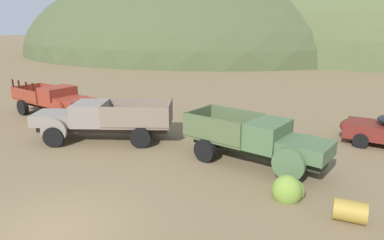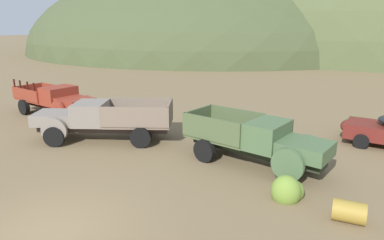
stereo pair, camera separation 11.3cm
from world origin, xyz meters
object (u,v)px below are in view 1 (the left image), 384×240
truck_rust_red (58,101)px  truck_primer_gray (95,120)px  truck_weathered_green (263,142)px  oil_drum_tipped (350,211)px

truck_rust_red → truck_primer_gray: bearing=-14.9°
truck_weathered_green → oil_drum_tipped: (2.93, -3.29, -0.71)m
truck_rust_red → truck_weathered_green: bearing=2.2°
truck_rust_red → truck_weathered_green: size_ratio=1.05×
truck_primer_gray → oil_drum_tipped: bearing=143.5°
truck_primer_gray → truck_weathered_green: 8.15m
truck_primer_gray → truck_weathered_green: (8.13, -0.61, -0.01)m
oil_drum_tipped → truck_weathered_green: bearing=131.7°
truck_weathered_green → oil_drum_tipped: 4.47m
truck_rust_red → truck_weathered_green: truck_rust_red is taller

